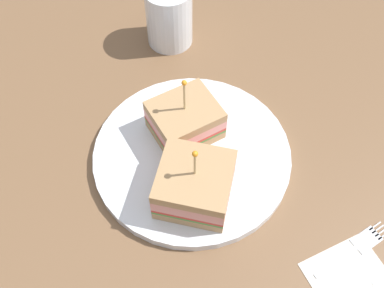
{
  "coord_description": "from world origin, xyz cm",
  "views": [
    {
      "loc": [
        -13.49,
        -29.84,
        52.11
      ],
      "look_at": [
        0.0,
        0.0,
        3.38
      ],
      "focal_mm": 41.81,
      "sensor_mm": 36.0,
      "label": 1
    }
  ],
  "objects_px": {
    "sandwich_half_front": "(185,120)",
    "napkin": "(350,279)",
    "sandwich_half_back": "(195,185)",
    "fork": "(359,245)",
    "drink_glass": "(169,19)",
    "plate": "(192,155)"
  },
  "relations": [
    {
      "from": "sandwich_half_front",
      "to": "napkin",
      "type": "distance_m",
      "value": 0.28
    },
    {
      "from": "drink_glass",
      "to": "napkin",
      "type": "bearing_deg",
      "value": -85.44
    },
    {
      "from": "drink_glass",
      "to": "sandwich_half_back",
      "type": "bearing_deg",
      "value": -106.79
    },
    {
      "from": "drink_glass",
      "to": "fork",
      "type": "bearing_deg",
      "value": -80.66
    },
    {
      "from": "drink_glass",
      "to": "fork",
      "type": "height_order",
      "value": "drink_glass"
    },
    {
      "from": "sandwich_half_front",
      "to": "sandwich_half_back",
      "type": "height_order",
      "value": "sandwich_half_front"
    },
    {
      "from": "sandwich_half_back",
      "to": "fork",
      "type": "xyz_separation_m",
      "value": [
        0.16,
        -0.14,
        -0.04
      ]
    },
    {
      "from": "plate",
      "to": "fork",
      "type": "xyz_separation_m",
      "value": [
        0.13,
        -0.2,
        -0.01
      ]
    },
    {
      "from": "napkin",
      "to": "fork",
      "type": "relative_size",
      "value": 0.79
    },
    {
      "from": "plate",
      "to": "sandwich_half_back",
      "type": "distance_m",
      "value": 0.07
    },
    {
      "from": "sandwich_half_front",
      "to": "drink_glass",
      "type": "relative_size",
      "value": 1.06
    },
    {
      "from": "sandwich_half_front",
      "to": "napkin",
      "type": "height_order",
      "value": "sandwich_half_front"
    },
    {
      "from": "sandwich_half_back",
      "to": "napkin",
      "type": "bearing_deg",
      "value": -53.77
    },
    {
      "from": "napkin",
      "to": "sandwich_half_back",
      "type": "bearing_deg",
      "value": 126.23
    },
    {
      "from": "sandwich_half_front",
      "to": "drink_glass",
      "type": "bearing_deg",
      "value": 73.34
    },
    {
      "from": "sandwich_half_front",
      "to": "sandwich_half_back",
      "type": "xyz_separation_m",
      "value": [
        -0.03,
        -0.1,
        0.0
      ]
    },
    {
      "from": "sandwich_half_front",
      "to": "fork",
      "type": "height_order",
      "value": "sandwich_half_front"
    },
    {
      "from": "sandwich_half_front",
      "to": "plate",
      "type": "bearing_deg",
      "value": -99.31
    },
    {
      "from": "sandwich_half_front",
      "to": "sandwich_half_back",
      "type": "relative_size",
      "value": 0.85
    },
    {
      "from": "fork",
      "to": "sandwich_half_front",
      "type": "bearing_deg",
      "value": 118.41
    },
    {
      "from": "plate",
      "to": "fork",
      "type": "bearing_deg",
      "value": -56.23
    },
    {
      "from": "plate",
      "to": "fork",
      "type": "height_order",
      "value": "plate"
    }
  ]
}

